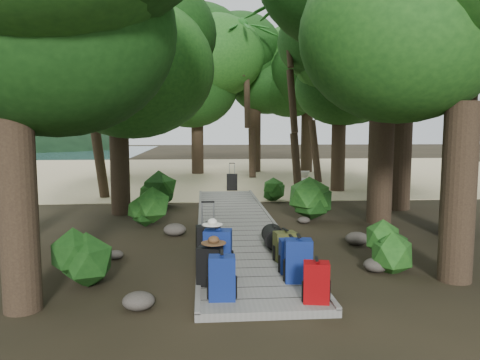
{
  "coord_description": "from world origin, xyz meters",
  "views": [
    {
      "loc": [
        -0.88,
        -10.98,
        2.58
      ],
      "look_at": [
        0.26,
        3.06,
        1.0
      ],
      "focal_mm": 35.0,
      "sensor_mm": 36.0,
      "label": 1
    }
  ],
  "objects_px": {
    "backpack_left_c": "(218,250)",
    "suitcase_on_boardwalk": "(208,243)",
    "backpack_right_c": "(291,254)",
    "duffel_right_khaki": "(283,241)",
    "sun_lounger": "(306,178)",
    "backpack_left_b": "(210,264)",
    "duffel_right_black": "(274,237)",
    "backpack_right_b": "(298,258)",
    "lone_suitcase_on_sand": "(232,182)",
    "backpack_left_d": "(208,237)",
    "backpack_right_a": "(316,280)",
    "backpack_left_a": "(222,275)",
    "backpack_right_d": "(285,245)",
    "kayak": "(156,183)"
  },
  "relations": [
    {
      "from": "backpack_right_a",
      "to": "backpack_right_d",
      "type": "relative_size",
      "value": 1.07
    },
    {
      "from": "backpack_left_b",
      "to": "duffel_right_khaki",
      "type": "bearing_deg",
      "value": 69.32
    },
    {
      "from": "backpack_right_b",
      "to": "sun_lounger",
      "type": "xyz_separation_m",
      "value": [
        3.23,
        13.94,
        -0.21
      ]
    },
    {
      "from": "lone_suitcase_on_sand",
      "to": "sun_lounger",
      "type": "xyz_separation_m",
      "value": [
        3.55,
        2.11,
        -0.07
      ]
    },
    {
      "from": "backpack_right_d",
      "to": "duffel_right_black",
      "type": "relative_size",
      "value": 0.89
    },
    {
      "from": "backpack_left_d",
      "to": "duffel_right_black",
      "type": "xyz_separation_m",
      "value": [
        1.36,
        0.23,
        -0.08
      ]
    },
    {
      "from": "backpack_right_a",
      "to": "duffel_right_khaki",
      "type": "bearing_deg",
      "value": 101.13
    },
    {
      "from": "backpack_left_c",
      "to": "sun_lounger",
      "type": "relative_size",
      "value": 0.51
    },
    {
      "from": "backpack_right_d",
      "to": "lone_suitcase_on_sand",
      "type": "relative_size",
      "value": 0.89
    },
    {
      "from": "backpack_left_a",
      "to": "backpack_right_a",
      "type": "distance_m",
      "value": 1.34
    },
    {
      "from": "backpack_left_b",
      "to": "duffel_right_khaki",
      "type": "relative_size",
      "value": 1.15
    },
    {
      "from": "backpack_left_c",
      "to": "backpack_right_a",
      "type": "bearing_deg",
      "value": -37.37
    },
    {
      "from": "backpack_right_a",
      "to": "backpack_right_b",
      "type": "height_order",
      "value": "backpack_right_b"
    },
    {
      "from": "backpack_left_c",
      "to": "backpack_right_b",
      "type": "xyz_separation_m",
      "value": [
        1.27,
        -0.48,
        -0.04
      ]
    },
    {
      "from": "backpack_right_b",
      "to": "backpack_right_c",
      "type": "height_order",
      "value": "backpack_right_b"
    },
    {
      "from": "backpack_left_d",
      "to": "suitcase_on_boardwalk",
      "type": "distance_m",
      "value": 0.7
    },
    {
      "from": "duffel_right_khaki",
      "to": "duffel_right_black",
      "type": "bearing_deg",
      "value": 100.84
    },
    {
      "from": "backpack_left_b",
      "to": "backpack_left_a",
      "type": "bearing_deg",
      "value": -58.37
    },
    {
      "from": "suitcase_on_boardwalk",
      "to": "backpack_left_b",
      "type": "bearing_deg",
      "value": -96.4
    },
    {
      "from": "backpack_right_b",
      "to": "duffel_right_black",
      "type": "bearing_deg",
      "value": 96.89
    },
    {
      "from": "backpack_right_c",
      "to": "backpack_right_d",
      "type": "xyz_separation_m",
      "value": [
        0.03,
        0.74,
        -0.02
      ]
    },
    {
      "from": "backpack_left_d",
      "to": "lone_suitcase_on_sand",
      "type": "relative_size",
      "value": 0.87
    },
    {
      "from": "suitcase_on_boardwalk",
      "to": "lone_suitcase_on_sand",
      "type": "xyz_separation_m",
      "value": [
        1.11,
        10.56,
        -0.1
      ]
    },
    {
      "from": "backpack_right_a",
      "to": "backpack_left_c",
      "type": "bearing_deg",
      "value": 145.58
    },
    {
      "from": "duffel_right_khaki",
      "to": "suitcase_on_boardwalk",
      "type": "bearing_deg",
      "value": -169.65
    },
    {
      "from": "backpack_right_b",
      "to": "duffel_right_khaki",
      "type": "relative_size",
      "value": 1.3
    },
    {
      "from": "duffel_right_black",
      "to": "backpack_left_d",
      "type": "bearing_deg",
      "value": -167.84
    },
    {
      "from": "backpack_left_b",
      "to": "backpack_left_c",
      "type": "height_order",
      "value": "backpack_left_c"
    },
    {
      "from": "backpack_right_a",
      "to": "kayak",
      "type": "height_order",
      "value": "backpack_right_a"
    },
    {
      "from": "backpack_left_a",
      "to": "backpack_right_b",
      "type": "xyz_separation_m",
      "value": [
        1.25,
        0.68,
        0.03
      ]
    },
    {
      "from": "backpack_left_d",
      "to": "backpack_right_a",
      "type": "relative_size",
      "value": 0.91
    },
    {
      "from": "backpack_left_a",
      "to": "suitcase_on_boardwalk",
      "type": "height_order",
      "value": "backpack_left_a"
    },
    {
      "from": "backpack_right_b",
      "to": "lone_suitcase_on_sand",
      "type": "height_order",
      "value": "backpack_right_b"
    },
    {
      "from": "backpack_right_c",
      "to": "duffel_right_khaki",
      "type": "distance_m",
      "value": 1.43
    },
    {
      "from": "duffel_right_black",
      "to": "backpack_right_c",
      "type": "bearing_deg",
      "value": -86.65
    },
    {
      "from": "backpack_left_a",
      "to": "duffel_right_black",
      "type": "xyz_separation_m",
      "value": [
        1.19,
        2.88,
        -0.14
      ]
    },
    {
      "from": "kayak",
      "to": "sun_lounger",
      "type": "distance_m",
      "value": 6.82
    },
    {
      "from": "duffel_right_black",
      "to": "lone_suitcase_on_sand",
      "type": "bearing_deg",
      "value": 93.99
    },
    {
      "from": "duffel_right_black",
      "to": "sun_lounger",
      "type": "xyz_separation_m",
      "value": [
        3.29,
        11.74,
        -0.04
      ]
    },
    {
      "from": "backpack_right_a",
      "to": "sun_lounger",
      "type": "relative_size",
      "value": 0.39
    },
    {
      "from": "backpack_right_c",
      "to": "duffel_right_black",
      "type": "height_order",
      "value": "backpack_right_c"
    },
    {
      "from": "backpack_left_c",
      "to": "backpack_left_d",
      "type": "xyz_separation_m",
      "value": [
        -0.14,
        1.49,
        -0.13
      ]
    },
    {
      "from": "duffel_right_black",
      "to": "suitcase_on_boardwalk",
      "type": "xyz_separation_m",
      "value": [
        -1.37,
        -0.93,
        0.12
      ]
    },
    {
      "from": "backpack_left_b",
      "to": "suitcase_on_boardwalk",
      "type": "xyz_separation_m",
      "value": [
        -0.01,
        1.32,
        -0.0
      ]
    },
    {
      "from": "backpack_left_c",
      "to": "kayak",
      "type": "bearing_deg",
      "value": 108.33
    },
    {
      "from": "duffel_right_khaki",
      "to": "backpack_right_c",
      "type": "bearing_deg",
      "value": -106.22
    },
    {
      "from": "backpack_right_d",
      "to": "suitcase_on_boardwalk",
      "type": "bearing_deg",
      "value": 167.96
    },
    {
      "from": "backpack_left_b",
      "to": "duffel_right_khaki",
      "type": "distance_m",
      "value": 2.45
    },
    {
      "from": "backpack_right_a",
      "to": "lone_suitcase_on_sand",
      "type": "distance_m",
      "value": 12.73
    },
    {
      "from": "backpack_left_c",
      "to": "suitcase_on_boardwalk",
      "type": "height_order",
      "value": "backpack_left_c"
    }
  ]
}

